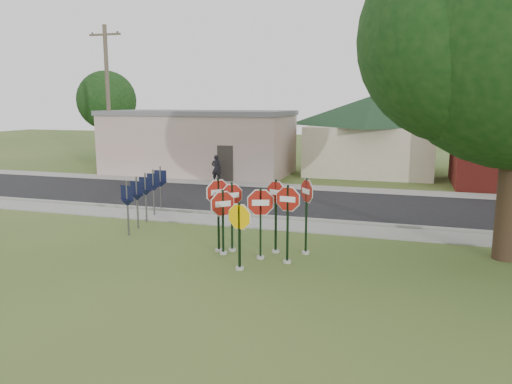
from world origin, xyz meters
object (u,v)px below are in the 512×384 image
(stop_sign_yellow, at_px, (239,228))
(stop_sign_left, at_px, (223,214))
(utility_pole_near, at_px, (108,99))
(pedestrian, at_px, (216,169))
(stop_sign_center, at_px, (261,213))

(stop_sign_yellow, distance_m, stop_sign_left, 1.59)
(utility_pole_near, bearing_deg, stop_sign_left, -46.55)
(stop_sign_left, bearing_deg, pedestrian, 112.61)
(stop_sign_yellow, height_order, stop_sign_left, stop_sign_left)
(stop_sign_center, bearing_deg, stop_sign_yellow, -103.46)
(stop_sign_center, relative_size, stop_sign_left, 1.07)
(utility_pole_near, bearing_deg, stop_sign_yellow, -46.95)
(utility_pole_near, bearing_deg, stop_sign_center, -44.10)
(stop_sign_yellow, xyz_separation_m, pedestrian, (-6.36, 14.16, -0.34))
(stop_sign_center, distance_m, stop_sign_left, 1.27)
(stop_sign_center, height_order, stop_sign_yellow, stop_sign_center)
(stop_sign_yellow, bearing_deg, pedestrian, 114.19)
(pedestrian, bearing_deg, utility_pole_near, -10.62)
(stop_sign_center, distance_m, stop_sign_yellow, 1.21)
(stop_sign_yellow, distance_m, utility_pole_near, 20.94)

